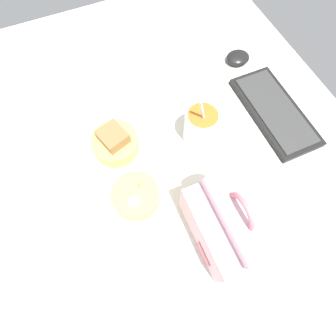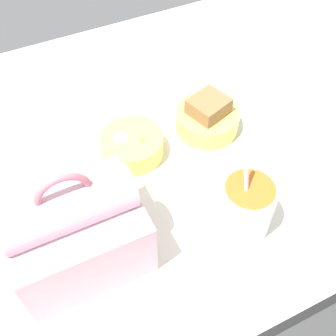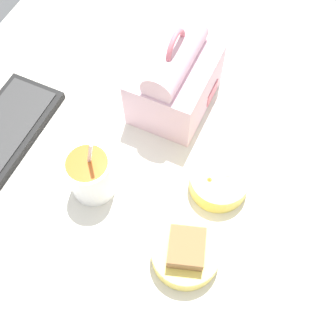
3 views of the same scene
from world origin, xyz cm
name	(u,v)px [view 3 (image 3 of 3)]	position (x,y,z in cm)	size (l,w,h in cm)	color
desk_surface	(150,196)	(0.00, 0.00, 1.00)	(140.00, 110.00, 2.00)	silver
keyboard	(1,136)	(-1.48, 34.64, 3.02)	(30.29, 13.46, 2.10)	black
lunch_bag	(175,80)	(22.80, 4.84, 9.69)	(19.41, 15.18, 20.87)	beige
soup_cup	(91,175)	(-3.21, 10.86, 7.35)	(8.91, 8.91, 17.09)	white
bento_bowl_sandwich	(186,253)	(-8.93, -11.62, 4.83)	(12.68, 12.68, 7.58)	#EFD65B
bento_bowl_snacks	(219,181)	(7.19, -11.75, 4.40)	(11.82, 11.82, 5.35)	#EFD65B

